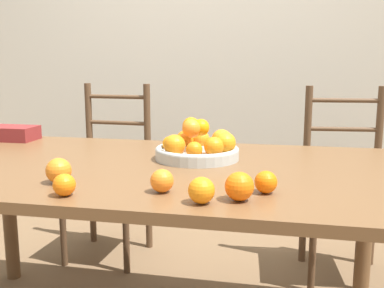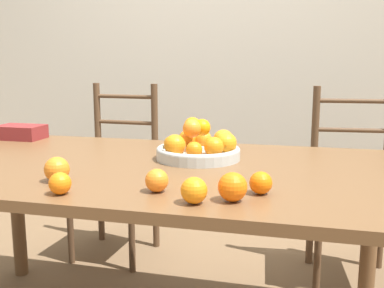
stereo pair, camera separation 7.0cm
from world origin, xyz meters
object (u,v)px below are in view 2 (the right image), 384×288
Objects in this scene: fruit_bowl at (199,147)px; book_stack at (21,132)px; orange_loose_4 at (60,183)px; orange_loose_1 at (157,180)px; orange_loose_2 at (233,187)px; orange_loose_0 at (194,190)px; orange_loose_5 at (57,169)px; chair_right at (353,192)px; chair_left at (117,176)px; orange_loose_3 at (261,183)px.

book_stack is at bearing 165.82° from fruit_bowl.
fruit_bowl is 5.06× the size of orange_loose_4.
orange_loose_1 is (-0.02, -0.47, -0.01)m from fruit_bowl.
fruit_bowl reaches higher than orange_loose_2.
fruit_bowl is at bearing 101.90° from orange_loose_0.
orange_loose_1 is at bearing -5.31° from orange_loose_5.
orange_loose_2 is at bearing -67.20° from fruit_bowl.
orange_loose_4 is 1.61m from chair_right.
orange_loose_1 is 0.23m from orange_loose_2.
chair_left is at bearing 125.92° from orange_loose_2.
orange_loose_0 is at bearing 1.61° from orange_loose_4.
orange_loose_2 is 1.33m from chair_right.
orange_loose_1 is 0.86× the size of orange_loose_5.
orange_loose_3 is at bearing -47.27° from chair_left.
fruit_bowl reaches higher than book_stack.
orange_loose_1 is 1.06× the size of orange_loose_4.
orange_loose_3 is 1.23m from chair_right.
orange_loose_1 is at bearing -91.86° from fruit_bowl.
orange_loose_3 is (0.28, -0.42, -0.01)m from fruit_bowl.
orange_loose_2 reaches higher than orange_loose_3.
orange_loose_0 is 1.12× the size of orange_loose_4.
chair_left is (-0.78, 1.26, -0.32)m from orange_loose_0.
fruit_bowl is at bearing 112.80° from orange_loose_2.
orange_loose_1 is at bearing 19.32° from orange_loose_4.
orange_loose_2 is 1.25× the size of orange_loose_4.
orange_loose_4 is at bearing -178.39° from orange_loose_0.
orange_loose_2 and orange_loose_5 have the same top height.
orange_loose_1 is 0.28m from orange_loose_4.
chair_left is at bearing 174.77° from chair_right.
orange_loose_3 is 1.02× the size of orange_loose_4.
fruit_bowl is 0.57m from orange_loose_0.
orange_loose_0 is 0.16m from orange_loose_1.
chair_right is 4.54× the size of book_stack.
chair_right is 1.72m from book_stack.
orange_loose_3 is at bearing -113.57° from chair_right.
orange_loose_0 is at bearing -31.42° from orange_loose_1.
orange_loose_5 is 0.36× the size of book_stack.
book_stack is at bearing 151.97° from orange_loose_3.
orange_loose_3 reaches higher than orange_loose_4.
orange_loose_5 reaches higher than book_stack.
chair_right is at bearing 48.44° from orange_loose_5.
chair_right is at bearing 47.05° from fruit_bowl.
orange_loose_2 is (0.10, 0.05, 0.00)m from orange_loose_0.
chair_left reaches higher than book_stack.
chair_left is 0.64m from book_stack.
orange_loose_4 is 1.07m from book_stack.
orange_loose_5 is at bearing 123.87° from orange_loose_4.
fruit_bowl is at bearing -14.18° from book_stack.
fruit_bowl is at bearing 88.14° from orange_loose_1.
orange_loose_3 is 0.83× the size of orange_loose_5.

